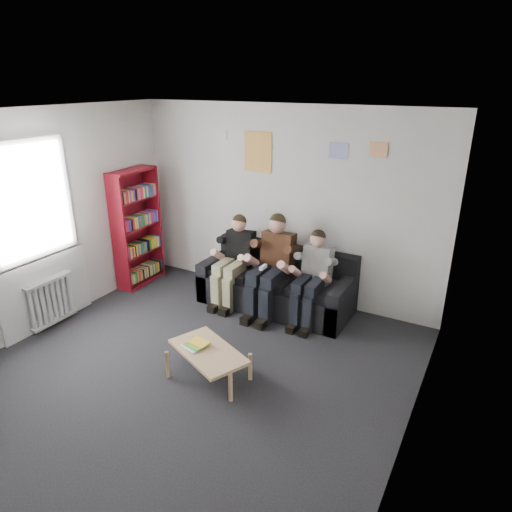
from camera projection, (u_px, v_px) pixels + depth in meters
The scene contains 14 objects.
room_shell at pixel (169, 265), 4.31m from camera, with size 5.00×5.00×5.00m.
sofa at pixel (277, 286), 6.35m from camera, with size 2.10×0.86×0.81m.
bookshelf at pixel (137, 228), 6.87m from camera, with size 0.27×0.80×1.77m.
coffee_table at pixel (208, 354), 4.77m from camera, with size 0.88×0.48×0.35m.
game_cases at pixel (195, 345), 4.80m from camera, with size 0.25×0.22×0.05m.
person_left at pixel (234, 261), 6.34m from camera, with size 0.38×0.81×1.25m.
person_middle at pixel (271, 267), 6.06m from camera, with size 0.43×0.91×1.35m.
person_right at pixel (312, 278), 5.82m from camera, with size 0.36×0.77×1.22m.
radiator at pixel (51, 301), 5.80m from camera, with size 0.10×0.64×0.60m.
window at pixel (38, 250), 5.59m from camera, with size 0.05×1.30×2.36m.
poster_large at pixel (258, 152), 6.26m from camera, with size 0.42×0.01×0.55m, color #ECCF53.
poster_blue at pixel (338, 151), 5.70m from camera, with size 0.25×0.01×0.20m, color blue.
poster_pink at pixel (379, 149), 5.46m from camera, with size 0.22×0.01×0.18m, color #E14682.
poster_sign at pixel (221, 135), 6.46m from camera, with size 0.20×0.01×0.14m, color silver.
Camera 1 is at (2.65, -3.08, 3.00)m, focal length 32.00 mm.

